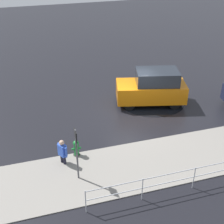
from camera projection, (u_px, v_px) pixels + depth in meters
name	position (u px, v px, depth m)	size (l,w,h in m)	color
ground_plane	(133.00, 114.00, 17.28)	(60.00, 60.00, 0.00)	black
kerb_strip	(166.00, 160.00, 13.80)	(24.00, 3.20, 0.04)	gray
moving_hatchback	(152.00, 88.00, 17.77)	(4.20, 2.59, 2.06)	orange
fire_hydrant	(76.00, 148.00, 13.89)	(0.42, 0.31, 0.80)	#197A2D
pedestrian	(62.00, 151.00, 13.28)	(0.39, 0.51, 1.22)	blue
metal_railing	(195.00, 174.00, 11.97)	(8.62, 0.04, 1.05)	#B7BABF
sign_post	(76.00, 148.00, 12.00)	(0.07, 0.44, 2.40)	#4C4C51
puddle_patch	(151.00, 100.00, 18.62)	(3.99, 3.99, 0.01)	black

